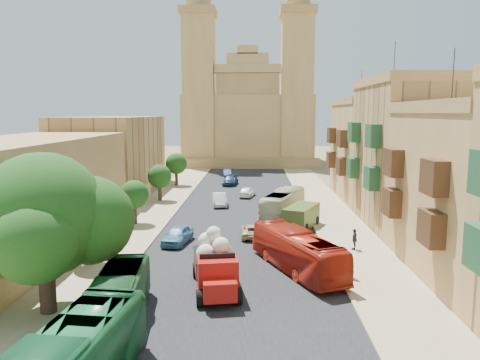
# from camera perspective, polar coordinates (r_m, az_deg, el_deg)

# --- Properties ---
(ground) EXTENTS (260.00, 260.00, 0.00)m
(ground) POSITION_cam_1_polar(r_m,az_deg,el_deg) (22.04, -2.30, -20.33)
(ground) COLOR brown
(road_surface) EXTENTS (14.00, 140.00, 0.01)m
(road_surface) POSITION_cam_1_polar(r_m,az_deg,el_deg) (50.44, 0.15, -3.85)
(road_surface) COLOR black
(road_surface) RESTS_ON ground
(sidewalk_east) EXTENTS (5.00, 140.00, 0.01)m
(sidewalk_east) POSITION_cam_1_polar(r_m,az_deg,el_deg) (51.06, 10.89, -3.85)
(sidewalk_east) COLOR tan
(sidewalk_east) RESTS_ON ground
(sidewalk_west) EXTENTS (5.00, 140.00, 0.01)m
(sidewalk_west) POSITION_cam_1_polar(r_m,az_deg,el_deg) (51.60, -10.48, -3.71)
(sidewalk_west) COLOR tan
(sidewalk_west) RESTS_ON ground
(kerb_east) EXTENTS (0.25, 140.00, 0.12)m
(kerb_east) POSITION_cam_1_polar(r_m,az_deg,el_deg) (50.71, 8.09, -3.80)
(kerb_east) COLOR tan
(kerb_east) RESTS_ON ground
(kerb_west) EXTENTS (0.25, 140.00, 0.12)m
(kerb_west) POSITION_cam_1_polar(r_m,az_deg,el_deg) (51.11, -7.74, -3.70)
(kerb_west) COLOR tan
(kerb_west) RESTS_ON ground
(townhouse_b) EXTENTS (9.00, 14.00, 14.90)m
(townhouse_b) POSITION_cam_1_polar(r_m,az_deg,el_deg) (33.95, 27.09, -0.95)
(townhouse_b) COLOR #AC844D
(townhouse_b) RESTS_ON ground
(townhouse_c) EXTENTS (9.00, 14.00, 17.40)m
(townhouse_c) POSITION_cam_1_polar(r_m,az_deg,el_deg) (46.77, 19.93, 3.27)
(townhouse_c) COLOR tan
(townhouse_c) RESTS_ON ground
(townhouse_d) EXTENTS (9.00, 14.00, 15.90)m
(townhouse_d) POSITION_cam_1_polar(r_m,az_deg,el_deg) (60.25, 15.79, 3.72)
(townhouse_d) COLOR #AC844D
(townhouse_d) RESTS_ON ground
(west_wall) EXTENTS (1.00, 40.00, 1.80)m
(west_wall) POSITION_cam_1_polar(r_m,az_deg,el_deg) (42.81, -17.31, -5.18)
(west_wall) COLOR #AC844D
(west_wall) RESTS_ON ground
(west_building_low) EXTENTS (10.00, 28.00, 8.40)m
(west_building_low) POSITION_cam_1_polar(r_m,az_deg,el_deg) (42.55, -25.40, -1.16)
(west_building_low) COLOR olive
(west_building_low) RESTS_ON ground
(west_building_mid) EXTENTS (10.00, 22.00, 10.00)m
(west_building_mid) POSITION_cam_1_polar(r_m,az_deg,el_deg) (66.46, -15.22, 3.13)
(west_building_mid) COLOR tan
(west_building_mid) RESTS_ON ground
(church) EXTENTS (28.00, 22.50, 36.30)m
(church) POSITION_cam_1_polar(r_m,az_deg,el_deg) (97.94, 0.99, 7.59)
(church) COLOR #AC844D
(church) RESTS_ON ground
(ficus_tree) EXTENTS (8.57, 7.88, 8.57)m
(ficus_tree) POSITION_cam_1_polar(r_m,az_deg,el_deg) (26.30, -22.70, -4.43)
(ficus_tree) COLOR #38281C
(ficus_tree) RESTS_ON ground
(street_tree_a) EXTENTS (3.18, 3.18, 4.89)m
(street_tree_a) POSITION_cam_1_polar(r_m,az_deg,el_deg) (34.12, -17.88, -4.49)
(street_tree_a) COLOR #38281C
(street_tree_a) RESTS_ON ground
(street_tree_b) EXTENTS (2.75, 2.75, 4.23)m
(street_tree_b) POSITION_cam_1_polar(r_m,az_deg,el_deg) (45.46, -12.79, -1.77)
(street_tree_b) COLOR #38281C
(street_tree_b) RESTS_ON ground
(street_tree_c) EXTENTS (2.86, 2.86, 4.39)m
(street_tree_c) POSITION_cam_1_polar(r_m,az_deg,el_deg) (56.99, -9.78, 0.41)
(street_tree_c) COLOR #38281C
(street_tree_c) RESTS_ON ground
(street_tree_d) EXTENTS (3.10, 3.10, 4.76)m
(street_tree_d) POSITION_cam_1_polar(r_m,az_deg,el_deg) (68.67, -7.78, 1.98)
(street_tree_d) COLOR #38281C
(street_tree_d) RESTS_ON ground
(red_truck) EXTENTS (3.42, 6.57, 3.67)m
(red_truck) POSITION_cam_1_polar(r_m,az_deg,el_deg) (28.31, -3.04, -10.16)
(red_truck) COLOR #A6130C
(red_truck) RESTS_ON ground
(olive_pickup) EXTENTS (3.89, 5.29, 2.00)m
(olive_pickup) POSITION_cam_1_polar(r_m,az_deg,el_deg) (43.83, 7.48, -4.46)
(olive_pickup) COLOR #3D4F1D
(olive_pickup) RESTS_ON ground
(bus_green_north) EXTENTS (3.23, 9.74, 2.66)m
(bus_green_north) POSITION_cam_1_polar(r_m,az_deg,el_deg) (24.25, -14.95, -14.36)
(bus_green_north) COLOR #246632
(bus_green_north) RESTS_ON ground
(bus_red_east) EXTENTS (5.97, 9.91, 2.73)m
(bus_red_east) POSITION_cam_1_polar(r_m,az_deg,el_deg) (31.81, 6.96, -8.60)
(bus_red_east) COLOR #A01D0E
(bus_red_east) RESTS_ON ground
(bus_cream_east) EXTENTS (5.30, 9.70, 2.65)m
(bus_cream_east) POSITION_cam_1_polar(r_m,az_deg,el_deg) (48.39, 5.29, -2.81)
(bus_cream_east) COLOR beige
(bus_cream_east) RESTS_ON ground
(car_blue_a) EXTENTS (2.43, 4.47, 1.44)m
(car_blue_a) POSITION_cam_1_polar(r_m,az_deg,el_deg) (38.45, -7.61, -6.66)
(car_blue_a) COLOR teal
(car_blue_a) RESTS_ON ground
(car_white_a) EXTENTS (2.08, 4.52, 1.44)m
(car_white_a) POSITION_cam_1_polar(r_m,az_deg,el_deg) (53.46, -2.52, -2.39)
(car_white_a) COLOR beige
(car_white_a) RESTS_ON ground
(car_cream) EXTENTS (1.94, 3.96, 1.08)m
(car_cream) POSITION_cam_1_polar(r_m,az_deg,el_deg) (40.18, 1.42, -6.20)
(car_cream) COLOR tan
(car_cream) RESTS_ON ground
(car_dkblue) EXTENTS (2.36, 4.89, 1.37)m
(car_dkblue) POSITION_cam_1_polar(r_m,az_deg,el_deg) (68.67, -1.18, -0.05)
(car_dkblue) COLOR #102445
(car_dkblue) RESTS_ON ground
(car_white_b) EXTENTS (2.32, 4.05, 1.30)m
(car_white_b) POSITION_cam_1_polar(r_m,az_deg,el_deg) (59.03, 0.88, -1.44)
(car_white_b) COLOR white
(car_white_b) RESTS_ON ground
(car_blue_b) EXTENTS (1.58, 3.73, 1.19)m
(car_blue_b) POSITION_cam_1_polar(r_m,az_deg,el_deg) (78.37, -1.56, 0.91)
(car_blue_b) COLOR #4D77C9
(car_blue_b) RESTS_ON ground
(pedestrian_a) EXTENTS (0.70, 0.60, 1.63)m
(pedestrian_a) POSITION_cam_1_polar(r_m,az_deg,el_deg) (31.25, 13.11, -10.13)
(pedestrian_a) COLOR #252427
(pedestrian_a) RESTS_ON ground
(pedestrian_c) EXTENTS (0.67, 1.05, 1.66)m
(pedestrian_c) POSITION_cam_1_polar(r_m,az_deg,el_deg) (37.48, 13.78, -7.04)
(pedestrian_c) COLOR #2E2D30
(pedestrian_c) RESTS_ON ground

